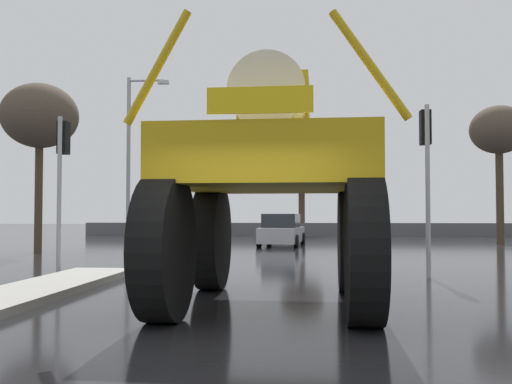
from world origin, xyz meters
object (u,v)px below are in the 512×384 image
bare_tree_right (499,132)px  bare_tree_far_center (302,172)px  traffic_signal_near_left (62,159)px  bare_tree_left (40,117)px  oversize_sprayer (273,182)px  sedan_ahead (282,231)px  traffic_signal_near_right (426,152)px  streetlight_far_left (132,152)px

bare_tree_right → bare_tree_far_center: size_ratio=1.21×
traffic_signal_near_left → bare_tree_left: bearing=119.3°
oversize_sprayer → sedan_ahead: size_ratio=1.34×
sedan_ahead → traffic_signal_near_right: (4.09, -13.30, 2.31)m
sedan_ahead → bare_tree_right: bearing=-69.5°
oversize_sprayer → bare_tree_right: (10.30, 20.59, 3.63)m
traffic_signal_near_left → streetlight_far_left: bearing=98.9°
bare_tree_far_center → oversize_sprayer: bearing=-90.3°
oversize_sprayer → bare_tree_right: bare_tree_right is taller
oversize_sprayer → sedan_ahead: 17.82m
oversize_sprayer → bare_tree_right: 23.31m
traffic_signal_near_right → streetlight_far_left: streetlight_far_left is taller
sedan_ahead → streetlight_far_left: 7.92m
sedan_ahead → traffic_signal_near_left: traffic_signal_near_left is taller
streetlight_far_left → bare_tree_left: 5.02m
oversize_sprayer → bare_tree_left: bearing=40.8°
oversize_sprayer → streetlight_far_left: 18.12m
sedan_ahead → bare_tree_right: size_ratio=0.60×
traffic_signal_near_left → bare_tree_right: (15.96, 16.13, 2.79)m
traffic_signal_near_left → bare_tree_far_center: (5.82, 26.36, 1.51)m
bare_tree_far_center → traffic_signal_near_right: bearing=-82.9°
traffic_signal_near_left → traffic_signal_near_right: bearing=-0.0°
oversize_sprayer → bare_tree_right: bearing=-25.2°
sedan_ahead → bare_tree_left: size_ratio=0.64×
streetlight_far_left → bare_tree_left: bearing=-118.8°
oversize_sprayer → bare_tree_right: size_ratio=0.81×
oversize_sprayer → traffic_signal_near_left: oversize_sprayer is taller
traffic_signal_near_left → streetlight_far_left: 12.10m
streetlight_far_left → bare_tree_left: (-2.38, -4.32, 0.94)m
traffic_signal_near_left → bare_tree_right: size_ratio=0.57×
traffic_signal_near_right → bare_tree_left: bearing=150.5°
oversize_sprayer → bare_tree_left: 15.90m
oversize_sprayer → sedan_ahead: (-0.65, 17.76, -1.36)m
traffic_signal_near_left → bare_tree_left: (-4.24, 7.55, 2.41)m
oversize_sprayer → bare_tree_far_center: bearing=1.0°
sedan_ahead → bare_tree_far_center: (0.81, 13.06, 3.71)m
oversize_sprayer → streetlight_far_left: bearing=26.1°
traffic_signal_near_right → oversize_sprayer: bearing=-127.7°
streetlight_far_left → bare_tree_far_center: 16.40m
bare_tree_right → bare_tree_left: bearing=-157.0°
traffic_signal_near_right → traffic_signal_near_left: bearing=180.0°
traffic_signal_near_right → bare_tree_right: (6.86, 16.14, 2.68)m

